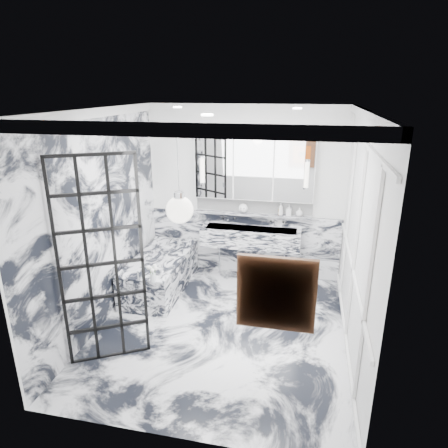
% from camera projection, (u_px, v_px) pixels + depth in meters
% --- Properties ---
extents(floor, '(3.60, 3.60, 0.00)m').
position_uv_depth(floor, '(221.00, 328.00, 5.30)').
color(floor, silver).
rests_on(floor, ground).
extents(ceiling, '(3.60, 3.60, 0.00)m').
position_uv_depth(ceiling, '(221.00, 110.00, 4.40)').
color(ceiling, white).
rests_on(ceiling, wall_back).
extents(wall_back, '(3.60, 0.00, 3.60)m').
position_uv_depth(wall_back, '(245.00, 193.00, 6.51)').
color(wall_back, white).
rests_on(wall_back, floor).
extents(wall_front, '(3.60, 0.00, 3.60)m').
position_uv_depth(wall_front, '(172.00, 303.00, 3.18)').
color(wall_front, white).
rests_on(wall_front, floor).
extents(wall_left, '(0.00, 3.60, 3.60)m').
position_uv_depth(wall_left, '(101.00, 220.00, 5.17)').
color(wall_left, white).
rests_on(wall_left, floor).
extents(wall_right, '(0.00, 3.60, 3.60)m').
position_uv_depth(wall_right, '(358.00, 239.00, 4.53)').
color(wall_right, white).
rests_on(wall_right, floor).
extents(marble_clad_back, '(3.18, 0.05, 1.05)m').
position_uv_depth(marble_clad_back, '(244.00, 243.00, 6.77)').
color(marble_clad_back, silver).
rests_on(marble_clad_back, floor).
extents(marble_clad_left, '(0.02, 3.56, 2.68)m').
position_uv_depth(marble_clad_left, '(102.00, 225.00, 5.18)').
color(marble_clad_left, silver).
rests_on(marble_clad_left, floor).
extents(panel_molding, '(0.03, 3.40, 2.30)m').
position_uv_depth(panel_molding, '(355.00, 247.00, 4.57)').
color(panel_molding, white).
rests_on(panel_molding, floor).
extents(soap_bottle_a, '(0.10, 0.10, 0.20)m').
position_uv_depth(soap_bottle_a, '(281.00, 209.00, 6.38)').
color(soap_bottle_a, '#8C5919').
rests_on(soap_bottle_a, ledge).
extents(soap_bottle_b, '(0.09, 0.09, 0.18)m').
position_uv_depth(soap_bottle_b, '(289.00, 210.00, 6.36)').
color(soap_bottle_b, '#4C4C51').
rests_on(soap_bottle_b, ledge).
extents(soap_bottle_c, '(0.13, 0.13, 0.14)m').
position_uv_depth(soap_bottle_c, '(299.00, 212.00, 6.33)').
color(soap_bottle_c, silver).
rests_on(soap_bottle_c, ledge).
extents(face_pot, '(0.15, 0.15, 0.15)m').
position_uv_depth(face_pot, '(243.00, 208.00, 6.51)').
color(face_pot, white).
rests_on(face_pot, ledge).
extents(amber_bottle, '(0.04, 0.04, 0.10)m').
position_uv_depth(amber_bottle, '(279.00, 212.00, 6.40)').
color(amber_bottle, '#8C5919').
rests_on(amber_bottle, ledge).
extents(flower_vase, '(0.07, 0.07, 0.12)m').
position_uv_depth(flower_vase, '(153.00, 278.00, 5.36)').
color(flower_vase, silver).
rests_on(flower_vase, bathtub).
extents(crittall_door, '(0.79, 0.46, 2.40)m').
position_uv_depth(crittall_door, '(102.00, 264.00, 4.37)').
color(crittall_door, black).
rests_on(crittall_door, floor).
extents(artwork, '(0.50, 0.05, 0.50)m').
position_uv_depth(artwork, '(276.00, 294.00, 3.01)').
color(artwork, '#CD4315').
rests_on(artwork, wall_front).
extents(pendant_light, '(0.25, 0.25, 0.25)m').
position_uv_depth(pendant_light, '(180.00, 210.00, 3.67)').
color(pendant_light, white).
rests_on(pendant_light, ceiling).
extents(trough_sink, '(1.60, 0.45, 0.30)m').
position_uv_depth(trough_sink, '(251.00, 237.00, 6.48)').
color(trough_sink, silver).
rests_on(trough_sink, wall_back).
extents(ledge, '(1.90, 0.14, 0.04)m').
position_uv_depth(ledge, '(253.00, 214.00, 6.52)').
color(ledge, silver).
rests_on(ledge, wall_back).
extents(subway_tile, '(1.90, 0.03, 0.23)m').
position_uv_depth(subway_tile, '(253.00, 205.00, 6.53)').
color(subway_tile, white).
rests_on(subway_tile, wall_back).
extents(mirror_cabinet, '(1.90, 0.16, 1.00)m').
position_uv_depth(mirror_cabinet, '(254.00, 169.00, 6.28)').
color(mirror_cabinet, white).
rests_on(mirror_cabinet, wall_back).
extents(sconce_left, '(0.07, 0.07, 0.40)m').
position_uv_depth(sconce_left, '(202.00, 170.00, 6.37)').
color(sconce_left, white).
rests_on(sconce_left, mirror_cabinet).
extents(sconce_right, '(0.07, 0.07, 0.40)m').
position_uv_depth(sconce_right, '(307.00, 175.00, 6.04)').
color(sconce_right, white).
rests_on(sconce_right, mirror_cabinet).
extents(bathtub, '(0.75, 1.65, 0.55)m').
position_uv_depth(bathtub, '(161.00, 272.00, 6.27)').
color(bathtub, silver).
rests_on(bathtub, floor).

